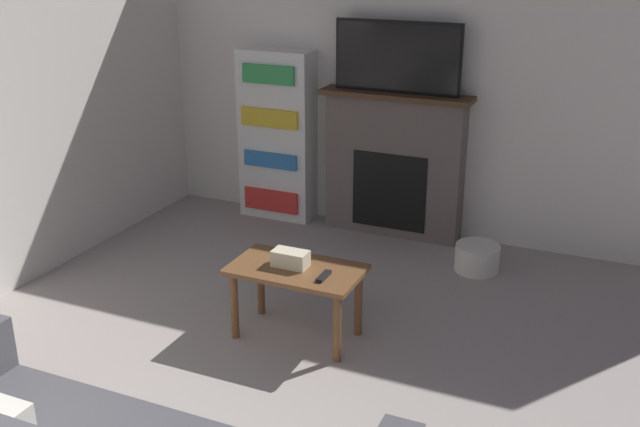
{
  "coord_description": "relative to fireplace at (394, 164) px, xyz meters",
  "views": [
    {
      "loc": [
        1.65,
        -1.07,
        2.4
      ],
      "look_at": [
        -0.07,
        2.84,
        0.78
      ],
      "focal_mm": 42.0,
      "sensor_mm": 36.0,
      "label": 1
    }
  ],
  "objects": [
    {
      "name": "bookshelf",
      "position": [
        -1.06,
        -0.02,
        0.13
      ],
      "size": [
        0.65,
        0.29,
        1.47
      ],
      "color": "white",
      "rests_on": "ground_plane"
    },
    {
      "name": "tv",
      "position": [
        0.0,
        -0.02,
        0.87
      ],
      "size": [
        1.02,
        0.03,
        0.56
      ],
      "color": "black",
      "rests_on": "fireplace"
    },
    {
      "name": "fireplace",
      "position": [
        0.0,
        0.0,
        0.0
      ],
      "size": [
        1.23,
        0.28,
        1.2
      ],
      "color": "#605651",
      "rests_on": "ground_plane"
    },
    {
      "name": "wall_back",
      "position": [
        0.16,
        0.14,
        0.75
      ],
      "size": [
        5.54,
        0.06,
        2.7
      ],
      "color": "silver",
      "rests_on": "ground_plane"
    },
    {
      "name": "storage_basket",
      "position": [
        0.83,
        -0.46,
        -0.5
      ],
      "size": [
        0.33,
        0.33,
        0.2
      ],
      "color": "silver",
      "rests_on": "ground_plane"
    },
    {
      "name": "coffee_table",
      "position": [
        0.01,
        -1.89,
        -0.21
      ],
      "size": [
        0.81,
        0.47,
        0.47
      ],
      "color": "brown",
      "rests_on": "ground_plane"
    },
    {
      "name": "tissue_box",
      "position": [
        -0.03,
        -1.88,
        -0.08
      ],
      "size": [
        0.22,
        0.12,
        0.1
      ],
      "color": "beige",
      "rests_on": "coffee_table"
    },
    {
      "name": "remote_control",
      "position": [
        0.22,
        -1.95,
        -0.12
      ],
      "size": [
        0.04,
        0.15,
        0.02
      ],
      "color": "black",
      "rests_on": "coffee_table"
    }
  ]
}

